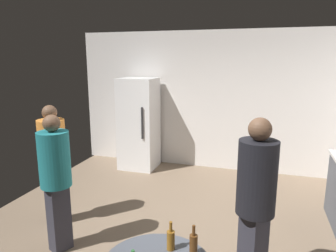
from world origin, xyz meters
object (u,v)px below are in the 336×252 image
beer_bottle_amber (171,239)px  beer_bottle_brown (193,243)px  person_in_black_shirt (256,196)px  person_in_orange_shirt (53,156)px  refrigerator (139,124)px  person_in_teal_shirt (56,174)px

beer_bottle_amber → beer_bottle_brown: 0.18m
beer_bottle_amber → person_in_black_shirt: size_ratio=0.14×
person_in_orange_shirt → refrigerator: bearing=115.4°
person_in_teal_shirt → person_in_black_shirt: person_in_black_shirt is taller
beer_bottle_brown → person_in_black_shirt: person_in_black_shirt is taller
person_in_teal_shirt → beer_bottle_brown: bearing=2.0°
beer_bottle_brown → person_in_orange_shirt: person_in_orange_shirt is taller
refrigerator → person_in_black_shirt: (2.33, -2.98, 0.09)m
beer_bottle_brown → person_in_teal_shirt: size_ratio=0.15×
person_in_black_shirt → beer_bottle_brown: bearing=10.1°
person_in_orange_shirt → person_in_teal_shirt: (0.41, -0.51, -0.01)m
beer_bottle_brown → beer_bottle_amber: bearing=179.9°
person_in_black_shirt → person_in_teal_shirt: bearing=-47.3°
beer_bottle_brown → person_in_teal_shirt: person_in_teal_shirt is taller
refrigerator → person_in_black_shirt: 3.78m
person_in_teal_shirt → beer_bottle_amber: bearing=-0.2°
beer_bottle_amber → person_in_orange_shirt: bearing=148.4°
person_in_teal_shirt → refrigerator: bearing=117.9°
refrigerator → person_in_teal_shirt: 2.89m
beer_bottle_brown → refrigerator: bearing=118.0°
beer_bottle_amber → beer_bottle_brown: same height
person_in_orange_shirt → beer_bottle_amber: bearing=-1.0°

